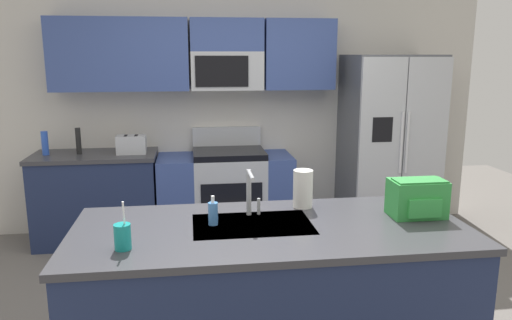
% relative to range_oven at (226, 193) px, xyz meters
% --- Properties ---
extents(kitchen_wall_unit, '(5.20, 0.43, 2.60)m').
position_rel_range_oven_xyz_m(kitchen_wall_unit, '(0.04, 0.28, 1.03)').
color(kitchen_wall_unit, beige).
rests_on(kitchen_wall_unit, ground).
extents(back_counter, '(1.20, 0.63, 0.90)m').
position_rel_range_oven_xyz_m(back_counter, '(-1.29, -0.00, 0.01)').
color(back_counter, '#1E2A4D').
rests_on(back_counter, ground).
extents(range_oven, '(1.36, 0.61, 1.10)m').
position_rel_range_oven_xyz_m(range_oven, '(0.00, 0.00, 0.00)').
color(range_oven, '#B7BABF').
rests_on(range_oven, ground).
extents(refrigerator, '(0.90, 0.76, 1.85)m').
position_rel_range_oven_xyz_m(refrigerator, '(1.71, -0.07, 0.48)').
color(refrigerator, '#4C4F54').
rests_on(refrigerator, ground).
extents(island_counter, '(2.24, 0.98, 0.90)m').
position_rel_range_oven_xyz_m(island_counter, '(0.09, -2.29, 0.01)').
color(island_counter, '#1E2A4D').
rests_on(island_counter, ground).
extents(toaster, '(0.28, 0.16, 0.18)m').
position_rel_range_oven_xyz_m(toaster, '(-0.92, -0.05, 0.55)').
color(toaster, '#B7BABF').
rests_on(toaster, back_counter).
extents(pepper_mill, '(0.05, 0.05, 0.26)m').
position_rel_range_oven_xyz_m(pepper_mill, '(-1.43, -0.00, 0.59)').
color(pepper_mill, black).
rests_on(pepper_mill, back_counter).
extents(bottle_blue, '(0.06, 0.06, 0.23)m').
position_rel_range_oven_xyz_m(bottle_blue, '(-1.74, -0.00, 0.57)').
color(bottle_blue, blue).
rests_on(bottle_blue, back_counter).
extents(sink_faucet, '(0.08, 0.21, 0.28)m').
position_rel_range_oven_xyz_m(sink_faucet, '(-0.00, -2.10, 0.62)').
color(sink_faucet, '#B7BABF').
rests_on(sink_faucet, island_counter).
extents(drink_cup_teal, '(0.08, 0.08, 0.25)m').
position_rel_range_oven_xyz_m(drink_cup_teal, '(-0.69, -2.52, 0.52)').
color(drink_cup_teal, teal).
rests_on(drink_cup_teal, island_counter).
extents(soap_dispenser, '(0.06, 0.06, 0.17)m').
position_rel_range_oven_xyz_m(soap_dispenser, '(-0.23, -2.22, 0.53)').
color(soap_dispenser, '#4C8CD8').
rests_on(soap_dispenser, island_counter).
extents(paper_towel_roll, '(0.12, 0.12, 0.24)m').
position_rel_range_oven_xyz_m(paper_towel_roll, '(0.35, -1.96, 0.58)').
color(paper_towel_roll, white).
rests_on(paper_towel_roll, island_counter).
extents(backpack, '(0.32, 0.22, 0.23)m').
position_rel_range_oven_xyz_m(backpack, '(0.99, -2.23, 0.57)').
color(backpack, green).
rests_on(backpack, island_counter).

